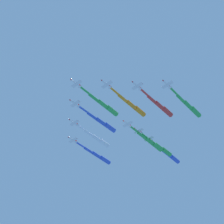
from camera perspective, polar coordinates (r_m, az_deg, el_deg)
The scene contains 10 objects.
jet_lead at distance 239.09m, azimuth -1.54°, elevation 1.33°, with size 36.02×34.71×3.69m.
jet_port_inner at distance 239.28m, azimuth 3.38°, elevation 1.23°, with size 35.89×34.46×3.71m.
jet_starboard_inner at distance 254.92m, azimuth -1.87°, elevation -1.71°, with size 37.03×34.64×3.70m.
jet_port_mid at distance 240.23m, azimuth 8.21°, elevation 1.11°, with size 35.05×33.15×3.66m.
jet_starboard_mid at distance 269.60m, azimuth -2.68°, elevation -4.54°, with size 34.16×33.34×3.66m.
jet_port_outer at distance 246.51m, azimuth 13.04°, elevation 1.11°, with size 36.34×35.14×3.69m.
jet_starboard_outer at distance 287.21m, azimuth -2.59°, elevation -7.46°, with size 37.81×36.26×3.66m.
jet_trail_port at distance 273.39m, azimuth 6.51°, elevation -5.05°, with size 37.88×37.17×3.69m.
jet_trail_starboard at distance 283.11m, azimuth 8.18°, elevation -5.98°, with size 38.03×35.90×3.67m.
jet_tail_end at distance 293.64m, azimuth 9.66°, elevation -7.20°, with size 37.73×37.20×3.68m.
Camera 1 is at (-14.44, -179.52, -7.90)m, focal length 53.04 mm.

